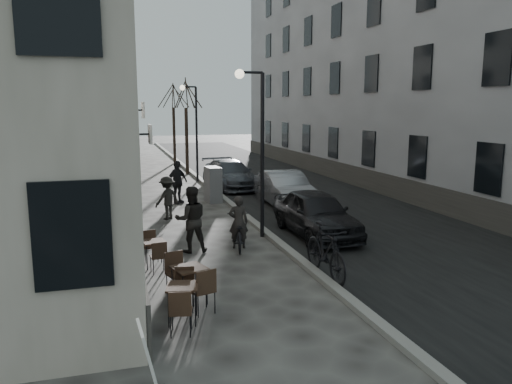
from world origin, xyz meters
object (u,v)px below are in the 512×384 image
car_far (230,174)px  moped (325,251)px  bistro_set_b (189,281)px  bistro_set_a (183,299)px  sign_board (152,371)px  car_near (316,213)px  streetlamp_far (193,122)px  pedestrian_far (177,182)px  bicycle (239,232)px  utility_cabinet (213,184)px  tree_far (173,96)px  tree_near (186,95)px  pedestrian_mid (167,198)px  pedestrian_near (191,219)px  streetlamp_near (257,135)px  bistro_set_c (154,251)px  car_mid (285,189)px

car_far → moped: bearing=-99.0°
bistro_set_b → bistro_set_a: bearing=-124.1°
sign_board → car_near: size_ratio=0.27×
streetlamp_far → pedestrian_far: streetlamp_far is taller
bicycle → sign_board: bearing=79.1°
utility_cabinet → pedestrian_far: 1.51m
bistro_set_b → sign_board: sign_board is taller
tree_far → moped: tree_far is taller
pedestrian_far → car_near: (3.50, -6.48, -0.18)m
tree_near → utility_cabinet: tree_near is taller
bistro_set_b → pedestrian_mid: 7.98m
pedestrian_near → pedestrian_far: pedestrian_near is taller
sign_board → pedestrian_near: 7.21m
pedestrian_mid → pedestrian_far: pedestrian_far is taller
streetlamp_near → pedestrian_mid: 4.71m
moped → bistro_set_a: bearing=-158.0°
sign_board → bistro_set_c: bearing=81.4°
streetlamp_near → tree_far: (0.07, 21.00, 1.50)m
sign_board → pedestrian_far: 14.33m
streetlamp_near → tree_far: bearing=89.8°
tree_near → bicycle: (-0.91, -16.01, -4.20)m
utility_cabinet → tree_far: bearing=84.9°
pedestrian_mid → tree_near: bearing=-136.4°
bistro_set_a → car_mid: 11.36m
bistro_set_c → pedestrian_far: (1.65, 8.19, 0.49)m
bicycle → moped: bearing=126.8°
pedestrian_far → pedestrian_mid: bearing=-137.8°
bicycle → pedestrian_mid: size_ratio=1.15×
sign_board → pedestrian_far: size_ratio=0.62×
bicycle → car_near: bearing=-153.5°
bistro_set_c → pedestrian_far: bearing=71.7°
bicycle → bistro_set_a: bearing=76.0°
tree_near → bistro_set_a: bearing=-98.7°
bistro_set_a → moped: 3.91m
streetlamp_near → bicycle: (-0.84, -1.01, -2.69)m
bistro_set_a → bistro_set_b: size_ratio=0.92×
car_mid → car_far: car_mid is taller
tree_near → car_mid: 11.57m
bistro_set_a → utility_cabinet: utility_cabinet is taller
streetlamp_far → pedestrian_near: bearing=-99.6°
sign_board → bicycle: bearing=63.2°
bistro_set_a → pedestrian_near: size_ratio=0.80×
bistro_set_a → bistro_set_c: 3.49m
bistro_set_a → bistro_set_c: (-0.24, 3.48, -0.03)m
pedestrian_mid → car_far: pedestrian_mid is taller
bistro_set_b → pedestrian_far: bearing=66.7°
bistro_set_c → car_mid: 8.65m
pedestrian_mid → sign_board: bearing=48.1°
streetlamp_far → moped: size_ratio=2.37×
pedestrian_mid → moped: 7.85m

